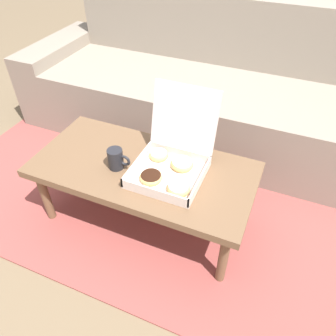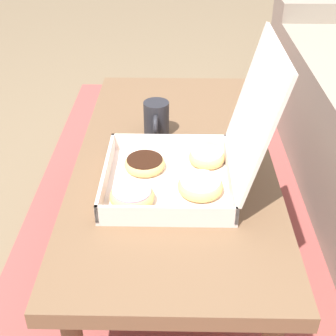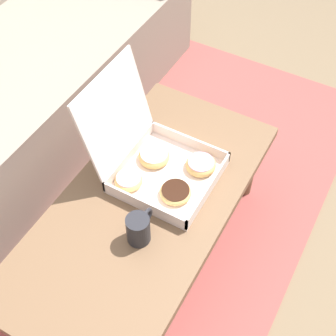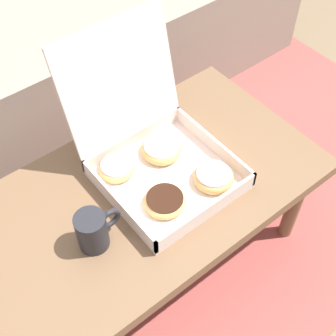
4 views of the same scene
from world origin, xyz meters
name	(u,v)px [view 2 (image 2 of 4)]	position (x,y,z in m)	size (l,w,h in m)	color
ground_plane	(213,256)	(0.00, 0.00, 0.00)	(12.00, 12.00, 0.00)	#756047
area_rug	(307,256)	(0.00, 0.30, 0.01)	(2.67, 1.90, 0.01)	#994742
coffee_table	(174,167)	(0.00, -0.13, 0.34)	(1.09, 0.53, 0.38)	brown
pastry_box	(186,165)	(0.14, -0.10, 0.44)	(0.33, 0.40, 0.36)	silver
coffee_mug	(156,119)	(-0.11, -0.18, 0.43)	(0.12, 0.07, 0.10)	#232328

